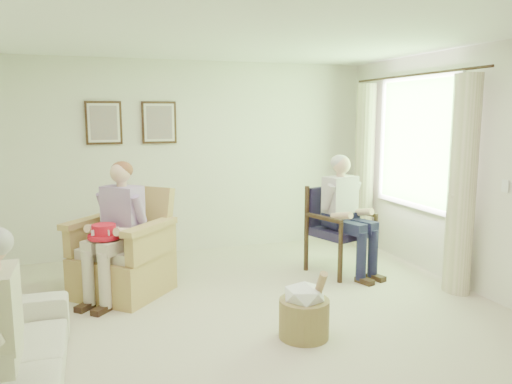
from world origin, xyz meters
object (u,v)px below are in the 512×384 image
at_px(person_wicker, 121,221).
at_px(red_hat, 104,233).
at_px(wicker_armchair, 122,261).
at_px(person_dark, 345,206).
at_px(sofa, 4,359).
at_px(wood_armchair, 337,225).
at_px(hatbox, 304,309).

relative_size(person_wicker, red_hat, 4.42).
bearing_deg(wicker_armchair, person_dark, 38.28).
bearing_deg(person_wicker, sofa, -75.92).
bearing_deg(wicker_armchair, sofa, -73.97).
bearing_deg(wood_armchair, hatbox, -144.32).
bearing_deg(red_hat, sofa, -114.71).
relative_size(person_wicker, person_dark, 1.00).
xyz_separation_m(wicker_armchair, wood_armchair, (2.55, 0.01, 0.20)).
relative_size(red_hat, hatbox, 0.50).
xyz_separation_m(sofa, hatbox, (2.28, 0.22, -0.03)).
relative_size(wood_armchair, red_hat, 3.22).
height_order(wicker_armchair, person_dark, person_dark).
height_order(person_wicker, hatbox, person_wicker).
bearing_deg(person_dark, sofa, -172.99).
xyz_separation_m(wicker_armchair, red_hat, (-0.17, -0.28, 0.38)).
bearing_deg(sofa, red_hat, -24.71).
distance_m(wood_armchair, sofa, 3.89).
bearing_deg(hatbox, wicker_armchair, 131.25).
bearing_deg(person_dark, red_hat, 163.85).
bearing_deg(wood_armchair, person_dark, -108.76).
height_order(person_dark, red_hat, person_dark).
relative_size(person_dark, hatbox, 2.19).
relative_size(wicker_armchair, sofa, 0.58).
relative_size(wicker_armchair, hatbox, 1.76).
bearing_deg(wicker_armchair, red_hat, -79.64).
height_order(wicker_armchair, wood_armchair, wicker_armchair).
xyz_separation_m(sofa, person_wicker, (0.88, 1.67, 0.54)).
bearing_deg(red_hat, wood_armchair, 6.11).
bearing_deg(red_hat, person_wicker, 38.14).
xyz_separation_m(sofa, person_dark, (3.43, 1.65, 0.54)).
distance_m(wood_armchair, person_dark, 0.31).
height_order(wood_armchair, hatbox, wood_armchair).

